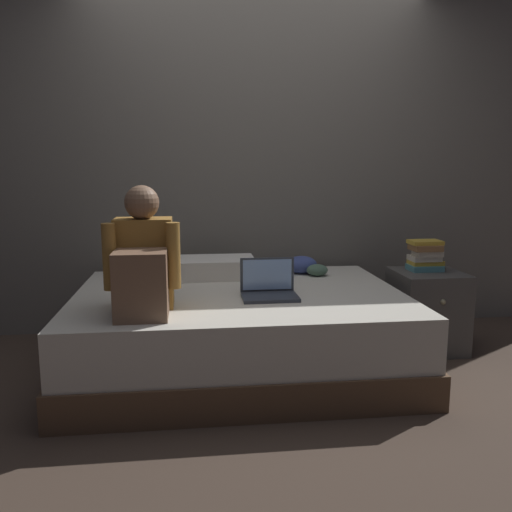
{
  "coord_description": "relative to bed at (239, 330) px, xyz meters",
  "views": [
    {
      "loc": [
        -0.48,
        -2.81,
        1.24
      ],
      "look_at": [
        -0.12,
        0.1,
        0.74
      ],
      "focal_mm": 36.95,
      "sensor_mm": 36.0,
      "label": 1
    }
  ],
  "objects": [
    {
      "name": "ground_plane",
      "position": [
        0.2,
        -0.3,
        -0.24
      ],
      "size": [
        8.0,
        8.0,
        0.0
      ],
      "primitive_type": "plane",
      "color": "#47382D"
    },
    {
      "name": "wall_back",
      "position": [
        0.2,
        0.9,
        1.11
      ],
      "size": [
        5.6,
        0.1,
        2.7
      ],
      "primitive_type": "cube",
      "color": "slate",
      "rests_on": "ground_plane"
    },
    {
      "name": "bed",
      "position": [
        0.0,
        0.0,
        0.0
      ],
      "size": [
        2.0,
        1.5,
        0.49
      ],
      "color": "brown",
      "rests_on": "ground_plane"
    },
    {
      "name": "nightstand",
      "position": [
        1.3,
        0.19,
        0.03
      ],
      "size": [
        0.44,
        0.46,
        0.54
      ],
      "color": "#474442",
      "rests_on": "ground_plane"
    },
    {
      "name": "person_sitting",
      "position": [
        -0.53,
        -0.38,
        0.5
      ],
      "size": [
        0.39,
        0.44,
        0.66
      ],
      "color": "olive",
      "rests_on": "bed"
    },
    {
      "name": "laptop",
      "position": [
        0.16,
        -0.16,
        0.3
      ],
      "size": [
        0.32,
        0.23,
        0.22
      ],
      "color": "#333842",
      "rests_on": "bed"
    },
    {
      "name": "pillow",
      "position": [
        -0.14,
        0.45,
        0.31
      ],
      "size": [
        0.56,
        0.36,
        0.13
      ],
      "primitive_type": "cube",
      "color": "silver",
      "rests_on": "bed"
    },
    {
      "name": "book_stack",
      "position": [
        1.29,
        0.23,
        0.4
      ],
      "size": [
        0.23,
        0.17,
        0.21
      ],
      "color": "teal",
      "rests_on": "nightstand"
    },
    {
      "name": "clothes_pile",
      "position": [
        0.51,
        0.48,
        0.3
      ],
      "size": [
        0.27,
        0.26,
        0.12
      ],
      "color": "#4C6B56",
      "rests_on": "bed"
    }
  ]
}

